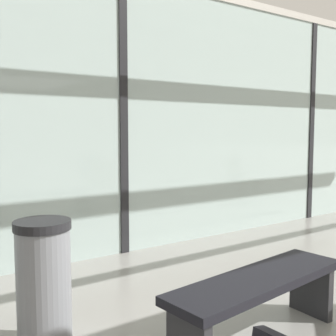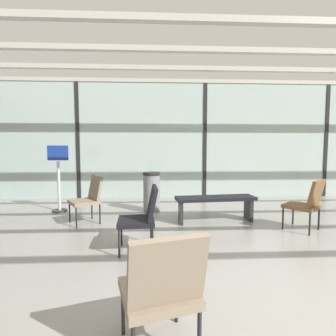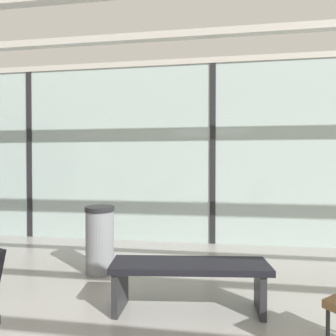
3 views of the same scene
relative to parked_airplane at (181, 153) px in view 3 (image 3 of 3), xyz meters
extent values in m
cube|color=#A3B7B2|center=(1.16, -5.94, -0.22)|extent=(14.00, 0.08, 3.17)
cube|color=black|center=(-2.34, -5.94, -0.22)|extent=(0.10, 0.12, 3.17)
cube|color=black|center=(1.16, -5.94, -0.22)|extent=(0.10, 0.12, 3.17)
cube|color=#B7B2A8|center=(1.16, -7.04, 1.42)|extent=(13.72, 0.12, 0.10)
cube|color=#B7B2A8|center=(1.16, -5.94, 1.42)|extent=(13.72, 0.12, 0.10)
ellipsoid|color=silver|center=(0.26, 0.00, 0.00)|extent=(12.61, 3.61, 3.61)
sphere|color=#9D9DA0|center=(-5.54, 0.00, 0.00)|extent=(1.99, 1.99, 1.99)
sphere|color=black|center=(-3.20, -1.66, 0.27)|extent=(0.28, 0.28, 0.28)
sphere|color=black|center=(-2.30, -1.66, 0.27)|extent=(0.28, 0.28, 0.28)
sphere|color=black|center=(-1.40, -1.66, 0.27)|extent=(0.28, 0.28, 0.28)
sphere|color=black|center=(-0.50, -1.66, 0.27)|extent=(0.28, 0.28, 0.28)
cylinder|color=black|center=(1.95, -8.88, -1.62)|extent=(0.03, 0.03, 0.37)
cube|color=black|center=(0.91, -8.35, -1.37)|extent=(1.53, 0.56, 0.06)
cube|color=#262628|center=(0.24, -8.42, -1.60)|extent=(0.06, 0.36, 0.41)
cube|color=#262628|center=(1.57, -8.28, -1.60)|extent=(0.06, 0.36, 0.41)
cylinder|color=slate|center=(-0.31, -7.54, -1.41)|extent=(0.36, 0.36, 0.80)
cylinder|color=black|center=(-0.31, -7.54, -0.98)|extent=(0.38, 0.38, 0.06)
camera|label=1|loc=(-1.14, -10.22, -0.35)|focal=43.87mm
camera|label=2|loc=(-0.21, -12.96, -0.43)|focal=26.80mm
camera|label=3|loc=(1.09, -11.07, -0.38)|focal=30.57mm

